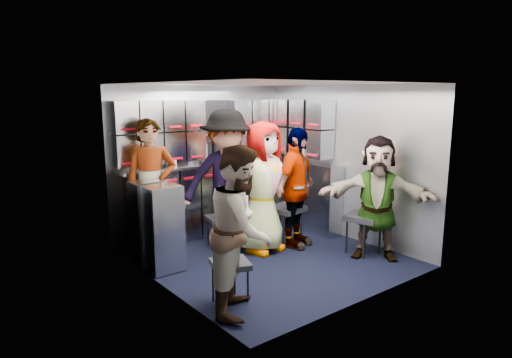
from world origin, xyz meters
TOP-DOWN VIEW (x-y plane):
  - floor at (0.00, 0.00)m, footprint 3.00×3.00m
  - wall_back at (0.00, 1.50)m, footprint 2.80×0.04m
  - wall_left at (-1.40, 0.00)m, footprint 0.04×3.00m
  - wall_right at (1.40, 0.00)m, footprint 0.04×3.00m
  - ceiling at (0.00, 0.00)m, footprint 2.80×3.00m
  - cart_bank_back at (0.00, 1.29)m, footprint 2.68×0.38m
  - cart_bank_left at (-1.19, 0.56)m, footprint 0.38×0.76m
  - counter at (0.00, 1.29)m, footprint 2.68×0.42m
  - locker_bank_back at (0.00, 1.35)m, footprint 2.68×0.28m
  - locker_bank_right at (1.25, 0.70)m, footprint 0.28×1.00m
  - right_cabinet at (1.25, 0.60)m, footprint 0.28×1.20m
  - coffee_niche at (0.18, 1.41)m, footprint 0.46×0.16m
  - red_latch_strip at (0.00, 1.09)m, footprint 2.60×0.02m
  - jump_seat_near_left at (-1.05, -0.73)m, footprint 0.44×0.43m
  - jump_seat_mid_left at (-0.20, 0.73)m, footprint 0.39×0.37m
  - jump_seat_center at (0.12, 0.40)m, footprint 0.45×0.43m
  - jump_seat_mid_right at (0.56, 0.27)m, footprint 0.49×0.47m
  - jump_seat_near_right at (1.05, -0.64)m, footprint 0.53×0.51m
  - attendant_standing at (-1.05, 0.95)m, footprint 0.73×0.62m
  - attendant_arc_a at (-1.05, -0.91)m, footprint 0.95×0.95m
  - attendant_arc_b at (-0.20, 0.55)m, footprint 1.34×1.09m
  - attendant_arc_c at (0.12, 0.22)m, footprint 0.87×0.63m
  - attendant_arc_d at (0.56, 0.09)m, footprint 0.99×0.68m
  - attendant_arc_e at (1.05, -0.82)m, footprint 1.20×1.38m
  - bottle_left at (-0.09, 1.24)m, footprint 0.06×0.06m
  - bottle_mid at (-0.33, 1.24)m, footprint 0.06×0.06m
  - bottle_right at (0.68, 1.24)m, footprint 0.07×0.07m
  - cup_left at (-0.58, 1.23)m, footprint 0.07×0.07m
  - cup_right at (1.11, 1.23)m, footprint 0.09×0.09m

SIDE VIEW (x-z plane):
  - floor at x=0.00m, z-range 0.00..0.00m
  - jump_seat_mid_left at x=-0.20m, z-range 0.15..0.55m
  - jump_seat_near_left at x=-1.05m, z-range 0.16..0.57m
  - jump_seat_center at x=0.12m, z-range 0.19..0.67m
  - jump_seat_mid_right at x=0.56m, z-range 0.19..0.70m
  - jump_seat_near_right at x=1.05m, z-range 0.19..0.70m
  - cart_bank_back at x=0.00m, z-range 0.00..0.99m
  - cart_bank_left at x=-1.19m, z-range 0.00..0.99m
  - right_cabinet at x=1.25m, z-range 0.00..1.00m
  - attendant_arc_e at x=1.05m, z-range 0.00..1.50m
  - attendant_arc_a at x=-1.05m, z-range 0.00..1.55m
  - attendant_arc_d at x=0.56m, z-range 0.00..1.56m
  - attendant_arc_c at x=0.12m, z-range 0.00..1.66m
  - attendant_standing at x=-1.05m, z-range 0.00..1.70m
  - red_latch_strip at x=0.00m, z-range 0.86..0.90m
  - attendant_arc_b at x=-0.20m, z-range 0.00..1.80m
  - counter at x=0.00m, z-range 1.00..1.03m
  - wall_back at x=0.00m, z-range 0.00..2.10m
  - wall_left at x=-1.40m, z-range 0.00..2.10m
  - wall_right at x=1.40m, z-range 0.00..2.10m
  - cup_right at x=1.11m, z-range 1.03..1.12m
  - cup_left at x=-0.58m, z-range 1.03..1.14m
  - bottle_mid at x=-0.33m, z-range 1.03..1.27m
  - bottle_left at x=-0.09m, z-range 1.03..1.30m
  - bottle_right at x=0.68m, z-range 1.03..1.31m
  - coffee_niche at x=0.18m, z-range 1.05..1.89m
  - locker_bank_back at x=0.00m, z-range 1.08..1.90m
  - locker_bank_right at x=1.25m, z-range 1.08..1.90m
  - ceiling at x=0.00m, z-range 2.09..2.11m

